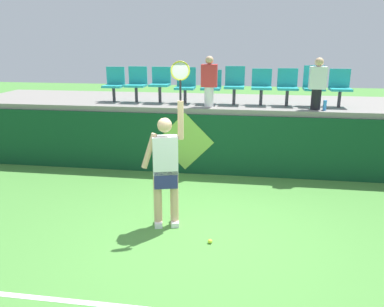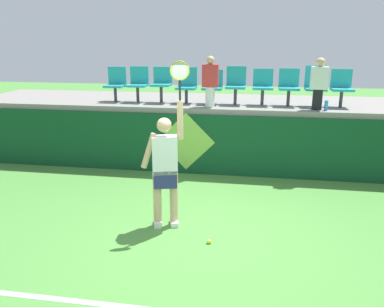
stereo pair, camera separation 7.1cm
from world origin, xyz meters
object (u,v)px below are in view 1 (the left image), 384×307
(spectator_1, at_px, (209,81))
(stadium_chair_0, at_px, (114,83))
(stadium_chair_5, at_px, (235,83))
(stadium_chair_2, at_px, (160,82))
(stadium_chair_1, at_px, (137,82))
(stadium_chair_4, at_px, (211,85))
(water_bottle, at_px, (325,105))
(stadium_chair_8, at_px, (314,84))
(tennis_player, at_px, (166,167))
(spectator_0, at_px, (317,83))
(stadium_chair_7, at_px, (287,85))
(tennis_ball, at_px, (210,241))
(stadium_chair_6, at_px, (261,85))
(stadium_chair_3, at_px, (186,84))
(stadium_chair_9, at_px, (340,86))

(spectator_1, bearing_deg, stadium_chair_0, 168.75)
(stadium_chair_5, bearing_deg, stadium_chair_2, -179.79)
(stadium_chair_1, bearing_deg, stadium_chair_4, -0.06)
(water_bottle, height_order, stadium_chair_8, stadium_chair_8)
(stadium_chair_4, distance_m, spectator_1, 0.47)
(tennis_player, xyz_separation_m, stadium_chair_2, (-0.84, 3.32, 0.93))
(stadium_chair_5, xyz_separation_m, spectator_0, (1.72, -0.47, 0.09))
(stadium_chair_5, xyz_separation_m, stadium_chair_7, (1.16, -0.00, -0.02))
(tennis_player, bearing_deg, stadium_chair_5, 75.43)
(tennis_player, bearing_deg, stadium_chair_1, 112.91)
(tennis_ball, bearing_deg, stadium_chair_7, 71.41)
(tennis_player, bearing_deg, tennis_ball, -32.93)
(stadium_chair_7, relative_size, spectator_0, 0.75)
(water_bottle, relative_size, stadium_chair_8, 0.24)
(spectator_0, bearing_deg, stadium_chair_5, 164.81)
(tennis_player, bearing_deg, spectator_0, 47.87)
(stadium_chair_1, height_order, stadium_chair_2, stadium_chair_1)
(stadium_chair_5, xyz_separation_m, spectator_1, (-0.52, -0.46, 0.09))
(stadium_chair_4, height_order, spectator_1, spectator_1)
(stadium_chair_7, height_order, stadium_chair_8, stadium_chair_8)
(tennis_ball, bearing_deg, stadium_chair_8, 64.25)
(water_bottle, bearing_deg, stadium_chair_0, 173.40)
(stadium_chair_6, bearing_deg, spectator_1, -158.04)
(tennis_player, bearing_deg, stadium_chair_3, 94.33)
(tennis_player, distance_m, stadium_chair_7, 3.99)
(stadium_chair_7, bearing_deg, spectator_0, -39.70)
(spectator_0, bearing_deg, stadium_chair_0, 174.13)
(stadium_chair_7, bearing_deg, stadium_chair_0, 179.97)
(stadium_chair_2, height_order, stadium_chair_3, stadium_chair_2)
(stadium_chair_0, bearing_deg, stadium_chair_1, -0.17)
(stadium_chair_7, height_order, spectator_1, spectator_1)
(tennis_ball, bearing_deg, stadium_chair_3, 104.68)
(stadium_chair_4, distance_m, stadium_chair_5, 0.53)
(stadium_chair_2, distance_m, stadium_chair_7, 2.87)
(stadium_chair_4, relative_size, stadium_chair_6, 0.96)
(water_bottle, xyz_separation_m, stadium_chair_0, (-4.71, 0.54, 0.33))
(stadium_chair_0, bearing_deg, stadium_chair_8, 0.06)
(stadium_chair_0, xyz_separation_m, stadium_chair_2, (1.11, -0.01, 0.03))
(stadium_chair_3, relative_size, spectator_0, 0.76)
(stadium_chair_0, distance_m, stadium_chair_5, 2.81)
(stadium_chair_8, distance_m, spectator_0, 0.48)
(water_bottle, height_order, stadium_chair_9, stadium_chair_9)
(stadium_chair_4, bearing_deg, stadium_chair_5, 0.50)
(spectator_1, bearing_deg, stadium_chair_9, 9.23)
(spectator_1, bearing_deg, stadium_chair_8, 11.61)
(spectator_0, bearing_deg, stadium_chair_6, 157.61)
(stadium_chair_2, distance_m, stadium_chair_8, 3.42)
(tennis_player, relative_size, water_bottle, 12.30)
(tennis_player, height_order, stadium_chair_8, tennis_player)
(spectator_0, bearing_deg, tennis_ball, -118.83)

